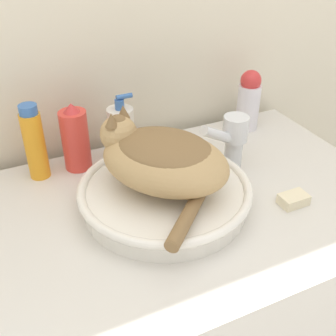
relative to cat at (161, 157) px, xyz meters
name	(u,v)px	position (x,y,z in m)	size (l,w,h in m)	color
wall_back	(88,8)	(-0.03, 0.35, 0.23)	(8.00, 0.05, 2.40)	beige
vanity_counter	(155,333)	(-0.03, -0.01, -0.55)	(1.13, 0.63, 0.85)	beige
sink_basin	(165,193)	(0.01, 0.00, -0.09)	(0.38, 0.38, 0.06)	white
cat	(161,157)	(0.00, 0.00, 0.00)	(0.32, 0.38, 0.15)	tan
faucet	(232,138)	(0.22, 0.06, -0.04)	(0.15, 0.08, 0.16)	silver
lotion_bottle_white	(249,100)	(0.38, 0.23, -0.04)	(0.06, 0.06, 0.18)	silver
spray_bottle_trigger	(75,139)	(-0.13, 0.23, -0.04)	(0.07, 0.07, 0.17)	#DB3D33
shampoo_bottle_tall	(35,143)	(-0.22, 0.23, -0.03)	(0.05, 0.05, 0.19)	orange
soap_pump_bottle	(121,132)	(-0.01, 0.23, -0.05)	(0.07, 0.07, 0.17)	silver
soap_bar	(293,199)	(0.27, -0.12, -0.11)	(0.06, 0.04, 0.02)	beige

